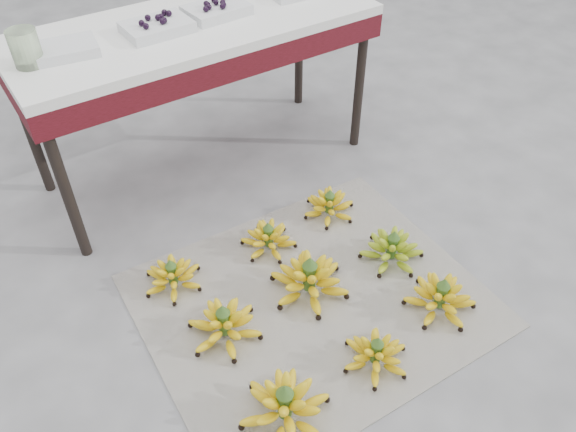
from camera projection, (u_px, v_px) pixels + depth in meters
ground at (304, 292)px, 2.21m from camera, size 60.00×60.00×0.00m
newspaper_mat at (312, 300)px, 2.17m from camera, size 1.30×1.11×0.01m
bunch_front_left at (285, 407)px, 1.77m from camera, size 0.37×0.37×0.18m
bunch_front_center at (376, 354)px, 1.93m from camera, size 0.30×0.30×0.14m
bunch_front_right at (440, 298)px, 2.10m from camera, size 0.31×0.31×0.16m
bunch_mid_left at (224, 325)px, 2.01m from camera, size 0.32×0.32×0.17m
bunch_mid_center at (309, 280)px, 2.16m from camera, size 0.33×0.33×0.19m
bunch_mid_right at (392, 250)px, 2.30m from camera, size 0.31×0.31×0.16m
bunch_back_left at (173, 276)px, 2.19m from camera, size 0.29×0.29×0.14m
bunch_back_center at (268, 239)px, 2.35m from camera, size 0.28×0.28×0.14m
bunch_back_right at (329, 206)px, 2.51m from camera, size 0.30×0.30×0.14m
vendor_table at (195, 40)px, 2.39m from camera, size 1.55×0.62×0.74m
tray_far_left at (65, 49)px, 2.09m from camera, size 0.26×0.20×0.04m
tray_left at (157, 27)px, 2.23m from camera, size 0.27×0.19×0.07m
tray_right at (217, 10)px, 2.36m from camera, size 0.27×0.20×0.07m
glass_jar at (25, 48)px, 1.99m from camera, size 0.13×0.13×0.13m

